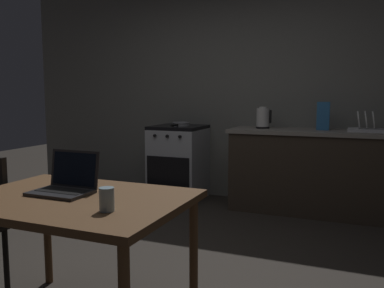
# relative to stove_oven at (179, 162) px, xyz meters

# --- Properties ---
(ground_plane) EXTENTS (12.00, 12.00, 0.00)m
(ground_plane) POSITION_rel_stove_oven_xyz_m (0.58, -1.98, -0.45)
(ground_plane) COLOR #2D2823
(back_wall) EXTENTS (6.40, 0.10, 2.63)m
(back_wall) POSITION_rel_stove_oven_xyz_m (0.88, 0.35, 0.87)
(back_wall) COLOR slate
(back_wall) RESTS_ON ground_plane
(kitchen_counter) EXTENTS (2.16, 0.64, 0.90)m
(kitchen_counter) POSITION_rel_stove_oven_xyz_m (1.78, 0.00, 0.00)
(kitchen_counter) COLOR #382D23
(kitchen_counter) RESTS_ON ground_plane
(stove_oven) EXTENTS (0.60, 0.62, 0.90)m
(stove_oven) POSITION_rel_stove_oven_xyz_m (0.00, 0.00, 0.00)
(stove_oven) COLOR #B7BABF
(stove_oven) RESTS_ON ground_plane
(dining_table) EXTENTS (1.19, 0.86, 0.74)m
(dining_table) POSITION_rel_stove_oven_xyz_m (0.67, -2.82, 0.22)
(dining_table) COLOR brown
(dining_table) RESTS_ON ground_plane
(laptop) EXTENTS (0.32, 0.26, 0.23)m
(laptop) POSITION_rel_stove_oven_xyz_m (0.57, -2.76, 0.33)
(laptop) COLOR #232326
(laptop) RESTS_ON dining_table
(electric_kettle) EXTENTS (0.17, 0.15, 0.24)m
(electric_kettle) POSITION_rel_stove_oven_xyz_m (1.04, 0.00, 0.56)
(electric_kettle) COLOR black
(electric_kettle) RESTS_ON kitchen_counter
(frying_pan) EXTENTS (0.22, 0.39, 0.05)m
(frying_pan) POSITION_rel_stove_oven_xyz_m (0.04, -0.03, 0.47)
(frying_pan) COLOR gray
(frying_pan) RESTS_ON stove_oven
(drinking_glass) EXTENTS (0.07, 0.07, 0.11)m
(drinking_glass) POSITION_rel_stove_oven_xyz_m (0.98, -2.97, 0.34)
(drinking_glass) COLOR #99B7C6
(drinking_glass) RESTS_ON dining_table
(cereal_box) EXTENTS (0.13, 0.05, 0.30)m
(cereal_box) POSITION_rel_stove_oven_xyz_m (1.68, 0.02, 0.60)
(cereal_box) COLOR #3372B2
(cereal_box) RESTS_ON kitchen_counter
(dish_rack) EXTENTS (0.34, 0.26, 0.21)m
(dish_rack) POSITION_rel_stove_oven_xyz_m (2.10, 0.00, 0.50)
(dish_rack) COLOR silver
(dish_rack) RESTS_ON kitchen_counter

